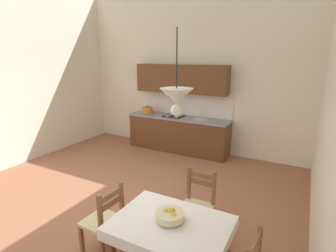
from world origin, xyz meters
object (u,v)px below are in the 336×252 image
(kitchen_cabinetry, at_px, (179,118))
(dining_chair_tv_side, at_px, (104,222))
(dining_chair_kitchen_side, at_px, (197,207))
(dining_table, at_px, (170,234))
(fruit_bowl, at_px, (170,215))
(pendant_lamp, at_px, (176,97))

(kitchen_cabinetry, distance_m, dining_chair_tv_side, 3.93)
(dining_chair_kitchen_side, xyz_separation_m, dining_chair_tv_side, (-0.87, -0.84, 0.00))
(dining_table, height_order, fruit_bowl, fruit_bowl)
(dining_chair_tv_side, bearing_deg, pendant_lamp, 7.12)
(fruit_bowl, bearing_deg, dining_chair_kitchen_side, 92.12)
(dining_table, xyz_separation_m, dining_chair_tv_side, (-0.93, 0.02, -0.17))
(dining_table, distance_m, dining_chair_tv_side, 0.94)
(kitchen_cabinetry, distance_m, pendant_lamp, 4.27)
(kitchen_cabinetry, bearing_deg, dining_chair_kitchen_side, -59.83)
(dining_table, distance_m, dining_chair_kitchen_side, 0.88)
(fruit_bowl, bearing_deg, kitchen_cabinetry, 114.80)
(dining_chair_kitchen_side, xyz_separation_m, fruit_bowl, (0.03, -0.83, 0.37))
(kitchen_cabinetry, xyz_separation_m, fruit_bowl, (1.76, -3.80, -0.04))
(kitchen_cabinetry, distance_m, fruit_bowl, 4.19)
(pendant_lamp, bearing_deg, dining_chair_tv_side, -172.88)
(kitchen_cabinetry, height_order, dining_table, kitchen_cabinetry)
(pendant_lamp, bearing_deg, dining_chair_kitchen_side, 93.37)
(dining_table, xyz_separation_m, fruit_bowl, (-0.02, 0.03, 0.20))
(dining_chair_kitchen_side, bearing_deg, pendant_lamp, -86.63)
(dining_table, bearing_deg, dining_chair_kitchen_side, 93.48)
(kitchen_cabinetry, relative_size, pendant_lamp, 3.30)
(kitchen_cabinetry, bearing_deg, fruit_bowl, -65.20)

